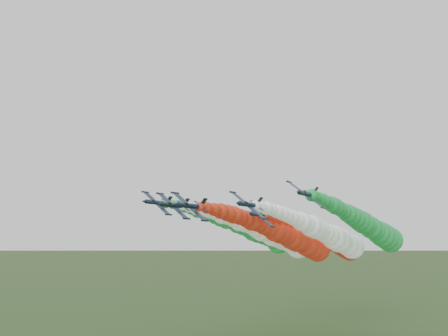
{
  "coord_description": "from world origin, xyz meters",
  "views": [
    {
      "loc": [
        51.6,
        -86.54,
        35.26
      ],
      "look_at": [
        -0.56,
        6.9,
        51.71
      ],
      "focal_mm": 35.0,
      "sensor_mm": 36.0,
      "label": 1
    }
  ],
  "objects_px": {
    "jet_trail": "(329,240)",
    "jet_outer_right": "(371,228)",
    "jet_inner_right": "(329,235)",
    "jet_lead": "(290,237)",
    "jet_inner_left": "(271,235)",
    "jet_outer_left": "(252,230)"
  },
  "relations": [
    {
      "from": "jet_lead",
      "to": "jet_outer_right",
      "type": "height_order",
      "value": "jet_outer_right"
    },
    {
      "from": "jet_inner_left",
      "to": "jet_inner_right",
      "type": "distance_m",
      "value": 18.96
    },
    {
      "from": "jet_inner_left",
      "to": "jet_outer_left",
      "type": "relative_size",
      "value": 1.0
    },
    {
      "from": "jet_trail",
      "to": "jet_inner_left",
      "type": "bearing_deg",
      "value": -123.52
    },
    {
      "from": "jet_inner_right",
      "to": "jet_inner_left",
      "type": "bearing_deg",
      "value": -165.78
    },
    {
      "from": "jet_inner_left",
      "to": "jet_inner_right",
      "type": "bearing_deg",
      "value": 14.22
    },
    {
      "from": "jet_inner_right",
      "to": "jet_trail",
      "type": "relative_size",
      "value": 1.0
    },
    {
      "from": "jet_outer_left",
      "to": "jet_inner_left",
      "type": "bearing_deg",
      "value": -33.12
    },
    {
      "from": "jet_lead",
      "to": "jet_trail",
      "type": "height_order",
      "value": "jet_lead"
    },
    {
      "from": "jet_outer_right",
      "to": "jet_inner_right",
      "type": "bearing_deg",
      "value": -151.4
    },
    {
      "from": "jet_lead",
      "to": "jet_inner_right",
      "type": "bearing_deg",
      "value": 49.53
    },
    {
      "from": "jet_inner_left",
      "to": "jet_outer_left",
      "type": "height_order",
      "value": "jet_outer_left"
    },
    {
      "from": "jet_inner_right",
      "to": "jet_trail",
      "type": "xyz_separation_m",
      "value": [
        -4.71,
        15.98,
        -1.53
      ]
    },
    {
      "from": "jet_inner_left",
      "to": "jet_inner_right",
      "type": "height_order",
      "value": "jet_inner_left"
    },
    {
      "from": "jet_inner_right",
      "to": "jet_outer_left",
      "type": "bearing_deg",
      "value": 175.72
    },
    {
      "from": "jet_trail",
      "to": "jet_outer_right",
      "type": "bearing_deg",
      "value": -29.39
    },
    {
      "from": "jet_trail",
      "to": "jet_inner_right",
      "type": "bearing_deg",
      "value": -73.57
    },
    {
      "from": "jet_inner_left",
      "to": "jet_lead",
      "type": "bearing_deg",
      "value": -35.42
    },
    {
      "from": "jet_inner_left",
      "to": "jet_outer_right",
      "type": "xyz_separation_m",
      "value": [
        30.4,
        11.21,
        2.14
      ]
    },
    {
      "from": "jet_outer_right",
      "to": "jet_lead",
      "type": "bearing_deg",
      "value": -140.63
    },
    {
      "from": "jet_inner_right",
      "to": "jet_outer_right",
      "type": "xyz_separation_m",
      "value": [
        12.02,
        6.55,
        2.35
      ]
    },
    {
      "from": "jet_lead",
      "to": "jet_inner_left",
      "type": "height_order",
      "value": "jet_inner_left"
    }
  ]
}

